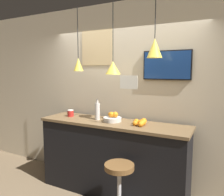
% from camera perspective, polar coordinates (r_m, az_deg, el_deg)
% --- Properties ---
extents(back_wall, '(8.00, 0.06, 2.90)m').
position_cam_1_polar(back_wall, '(3.50, 3.02, 0.68)').
color(back_wall, beige).
rests_on(back_wall, ground_plane).
extents(service_counter, '(2.24, 0.58, 1.10)m').
position_cam_1_polar(service_counter, '(3.38, 0.00, -15.33)').
color(service_counter, black).
rests_on(service_counter, ground_plane).
extents(bar_stool, '(0.42, 0.42, 0.74)m').
position_cam_1_polar(bar_stool, '(2.83, 1.90, -21.68)').
color(bar_stool, '#B7B7BC').
rests_on(bar_stool, ground_plane).
extents(fruit_bowl, '(0.27, 0.27, 0.15)m').
position_cam_1_polar(fruit_bowl, '(3.22, 0.13, -5.28)').
color(fruit_bowl, beige).
rests_on(fruit_bowl, service_counter).
extents(orange_pile, '(0.18, 0.27, 0.09)m').
position_cam_1_polar(orange_pile, '(3.03, 7.57, -6.31)').
color(orange_pile, orange).
rests_on(orange_pile, service_counter).
extents(juice_bottle, '(0.08, 0.08, 0.32)m').
position_cam_1_polar(juice_bottle, '(3.33, -3.84, -3.38)').
color(juice_bottle, silver).
rests_on(juice_bottle, service_counter).
extents(spread_jar, '(0.10, 0.10, 0.11)m').
position_cam_1_polar(spread_jar, '(3.63, -10.77, -3.91)').
color(spread_jar, red).
rests_on(spread_jar, service_counter).
extents(pendant_lamp_left, '(0.15, 0.15, 0.96)m').
position_cam_1_polar(pendant_lamp_left, '(3.47, -8.79, 8.77)').
color(pendant_lamp_left, black).
extents(pendant_lamp_middle, '(0.22, 0.22, 1.01)m').
position_cam_1_polar(pendant_lamp_middle, '(3.15, 0.24, 7.97)').
color(pendant_lamp_middle, black).
extents(pendant_lamp_right, '(0.20, 0.20, 0.79)m').
position_cam_1_polar(pendant_lamp_right, '(2.94, 11.08, 12.70)').
color(pendant_lamp_right, black).
extents(mounted_tv, '(0.68, 0.04, 0.41)m').
position_cam_1_polar(mounted_tv, '(3.21, 14.12, 8.32)').
color(mounted_tv, black).
extents(hanging_menu_board, '(0.24, 0.01, 0.17)m').
position_cam_1_polar(hanging_menu_board, '(2.79, 4.37, 4.14)').
color(hanging_menu_board, silver).
extents(wall_poster, '(0.57, 0.01, 0.57)m').
position_cam_1_polar(wall_poster, '(3.69, -4.03, 12.95)').
color(wall_poster, '#DBBC84').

